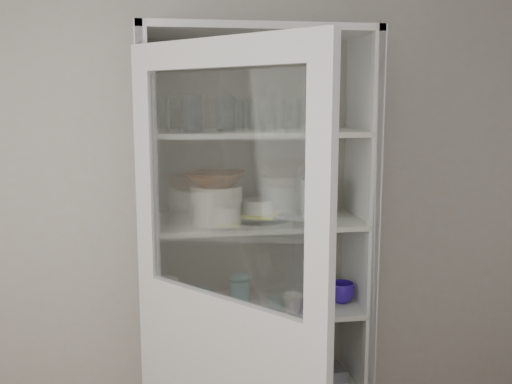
# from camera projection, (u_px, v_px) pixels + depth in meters

# --- Properties ---
(wall_back) EXTENTS (3.60, 0.02, 2.60)m
(wall_back) POSITION_uv_depth(u_px,v_px,m) (208.00, 203.00, 2.76)
(wall_back) COLOR #B4AA9C
(wall_back) RESTS_ON ground
(pantry_cabinet) EXTENTS (1.00, 0.45, 2.10)m
(pantry_cabinet) POSITION_uv_depth(u_px,v_px,m) (254.00, 283.00, 2.69)
(pantry_cabinet) COLOR silver
(pantry_cabinet) RESTS_ON floor
(cupboard_door) EXTENTS (0.63, 0.70, 2.00)m
(cupboard_door) POSITION_uv_depth(u_px,v_px,m) (224.00, 357.00, 2.06)
(cupboard_door) COLOR silver
(cupboard_door) RESTS_ON floor
(tumbler_0) EXTENTS (0.09, 0.09, 0.15)m
(tumbler_0) POSITION_uv_depth(u_px,v_px,m) (194.00, 114.00, 2.34)
(tumbler_0) COLOR silver
(tumbler_0) RESTS_ON shelf_glass
(tumbler_1) EXTENTS (0.08, 0.08, 0.15)m
(tumbler_1) POSITION_uv_depth(u_px,v_px,m) (193.00, 114.00, 2.32)
(tumbler_1) COLOR silver
(tumbler_1) RESTS_ON shelf_glass
(tumbler_2) EXTENTS (0.06, 0.06, 0.12)m
(tumbler_2) POSITION_uv_depth(u_px,v_px,m) (269.00, 117.00, 2.35)
(tumbler_2) COLOR silver
(tumbler_2) RESTS_ON shelf_glass
(tumbler_3) EXTENTS (0.08, 0.08, 0.14)m
(tumbler_3) POSITION_uv_depth(u_px,v_px,m) (227.00, 115.00, 2.37)
(tumbler_3) COLOR silver
(tumbler_3) RESTS_ON shelf_glass
(tumbler_4) EXTENTS (0.08, 0.08, 0.14)m
(tumbler_4) POSITION_uv_depth(u_px,v_px,m) (258.00, 114.00, 2.39)
(tumbler_4) COLOR silver
(tumbler_4) RESTS_ON shelf_glass
(tumbler_5) EXTENTS (0.08, 0.08, 0.12)m
(tumbler_5) POSITION_uv_depth(u_px,v_px,m) (318.00, 117.00, 2.39)
(tumbler_5) COLOR silver
(tumbler_5) RESTS_ON shelf_glass
(tumbler_6) EXTENTS (0.08, 0.08, 0.14)m
(tumbler_6) POSITION_uv_depth(u_px,v_px,m) (327.00, 115.00, 2.40)
(tumbler_6) COLOR silver
(tumbler_6) RESTS_ON shelf_glass
(tumbler_7) EXTENTS (0.07, 0.07, 0.12)m
(tumbler_7) POSITION_uv_depth(u_px,v_px,m) (192.00, 117.00, 2.46)
(tumbler_7) COLOR silver
(tumbler_7) RESTS_ON shelf_glass
(tumbler_8) EXTENTS (0.07, 0.07, 0.14)m
(tumbler_8) POSITION_uv_depth(u_px,v_px,m) (162.00, 115.00, 2.42)
(tumbler_8) COLOR silver
(tumbler_8) RESTS_ON shelf_glass
(tumbler_9) EXTENTS (0.09, 0.09, 0.15)m
(tumbler_9) POSITION_uv_depth(u_px,v_px,m) (224.00, 113.00, 2.45)
(tumbler_9) COLOR silver
(tumbler_9) RESTS_ON shelf_glass
(tumbler_10) EXTENTS (0.09, 0.09, 0.14)m
(tumbler_10) POSITION_uv_depth(u_px,v_px,m) (237.00, 115.00, 2.51)
(tumbler_10) COLOR silver
(tumbler_10) RESTS_ON shelf_glass
(tumbler_11) EXTENTS (0.09, 0.09, 0.14)m
(tumbler_11) POSITION_uv_depth(u_px,v_px,m) (281.00, 114.00, 2.54)
(tumbler_11) COLOR silver
(tumbler_11) RESTS_ON shelf_glass
(goblet_0) EXTENTS (0.08, 0.08, 0.17)m
(goblet_0) POSITION_uv_depth(u_px,v_px,m) (173.00, 111.00, 2.53)
(goblet_0) COLOR silver
(goblet_0) RESTS_ON shelf_glass
(goblet_1) EXTENTS (0.08, 0.08, 0.18)m
(goblet_1) POSITION_uv_depth(u_px,v_px,m) (228.00, 110.00, 2.56)
(goblet_1) COLOR silver
(goblet_1) RESTS_ON shelf_glass
(goblet_2) EXTENTS (0.07, 0.07, 0.15)m
(goblet_2) POSITION_uv_depth(u_px,v_px,m) (248.00, 113.00, 2.59)
(goblet_2) COLOR silver
(goblet_2) RESTS_ON shelf_glass
(goblet_3) EXTENTS (0.07, 0.07, 0.15)m
(goblet_3) POSITION_uv_depth(u_px,v_px,m) (331.00, 112.00, 2.67)
(goblet_3) COLOR silver
(goblet_3) RESTS_ON shelf_glass
(plate_stack_front) EXTENTS (0.21, 0.21, 0.10)m
(plate_stack_front) POSITION_uv_depth(u_px,v_px,m) (217.00, 212.00, 2.48)
(plate_stack_front) COLOR white
(plate_stack_front) RESTS_ON shelf_plates
(plate_stack_back) EXTENTS (0.21, 0.21, 0.06)m
(plate_stack_back) POSITION_uv_depth(u_px,v_px,m) (210.00, 209.00, 2.67)
(plate_stack_back) COLOR white
(plate_stack_back) RESTS_ON shelf_plates
(cream_bowl) EXTENTS (0.28, 0.28, 0.07)m
(cream_bowl) POSITION_uv_depth(u_px,v_px,m) (217.00, 194.00, 2.46)
(cream_bowl) COLOR silver
(cream_bowl) RESTS_ON plate_stack_front
(terracotta_bowl) EXTENTS (0.32, 0.32, 0.06)m
(terracotta_bowl) POSITION_uv_depth(u_px,v_px,m) (216.00, 179.00, 2.45)
(terracotta_bowl) COLOR brown
(terracotta_bowl) RESTS_ON cream_bowl
(glass_platter) EXTENTS (0.35, 0.35, 0.02)m
(glass_platter) POSITION_uv_depth(u_px,v_px,m) (258.00, 217.00, 2.57)
(glass_platter) COLOR silver
(glass_platter) RESTS_ON shelf_plates
(yellow_trivet) EXTENTS (0.23, 0.23, 0.01)m
(yellow_trivet) POSITION_uv_depth(u_px,v_px,m) (258.00, 214.00, 2.57)
(yellow_trivet) COLOR yellow
(yellow_trivet) RESTS_ON glass_platter
(white_ramekin) EXTENTS (0.15, 0.15, 0.06)m
(white_ramekin) POSITION_uv_depth(u_px,v_px,m) (258.00, 206.00, 2.56)
(white_ramekin) COLOR white
(white_ramekin) RESTS_ON yellow_trivet
(grey_bowl_stack) EXTENTS (0.15, 0.15, 0.18)m
(grey_bowl_stack) POSITION_uv_depth(u_px,v_px,m) (317.00, 198.00, 2.59)
(grey_bowl_stack) COLOR silver
(grey_bowl_stack) RESTS_ON shelf_plates
(mug_blue) EXTENTS (0.14, 0.14, 0.09)m
(mug_blue) POSITION_uv_depth(u_px,v_px,m) (342.00, 292.00, 2.65)
(mug_blue) COLOR navy
(mug_blue) RESTS_ON shelf_mugs
(mug_teal) EXTENTS (0.11, 0.11, 0.09)m
(mug_teal) POSITION_uv_depth(u_px,v_px,m) (320.00, 288.00, 2.71)
(mug_teal) COLOR teal
(mug_teal) RESTS_ON shelf_mugs
(mug_white) EXTENTS (0.09, 0.09, 0.08)m
(mug_white) POSITION_uv_depth(u_px,v_px,m) (293.00, 303.00, 2.52)
(mug_white) COLOR white
(mug_white) RESTS_ON shelf_mugs
(teal_jar) EXTENTS (0.10, 0.10, 0.11)m
(teal_jar) POSITION_uv_depth(u_px,v_px,m) (240.00, 288.00, 2.68)
(teal_jar) COLOR teal
(teal_jar) RESTS_ON shelf_mugs
(measuring_cups) EXTENTS (0.10, 0.10, 0.04)m
(measuring_cups) POSITION_uv_depth(u_px,v_px,m) (187.00, 309.00, 2.51)
(measuring_cups) COLOR #B3B3C0
(measuring_cups) RESTS_ON shelf_mugs
(white_canister) EXTENTS (0.12, 0.12, 0.13)m
(white_canister) POSITION_uv_depth(u_px,v_px,m) (166.00, 294.00, 2.57)
(white_canister) COLOR white
(white_canister) RESTS_ON shelf_mugs
(cream_dish) EXTENTS (0.27, 0.27, 0.06)m
(cream_dish) POSITION_uv_depth(u_px,v_px,m) (245.00, 381.00, 2.66)
(cream_dish) COLOR silver
(cream_dish) RESTS_ON shelf_bot
(tin_box) EXTENTS (0.20, 0.15, 0.06)m
(tin_box) POSITION_uv_depth(u_px,v_px,m) (324.00, 373.00, 2.75)
(tin_box) COLOR #9394A6
(tin_box) RESTS_ON shelf_bot
(tumbler_12) EXTENTS (0.07, 0.07, 0.14)m
(tumbler_12) POSITION_uv_depth(u_px,v_px,m) (293.00, 115.00, 2.41)
(tumbler_12) COLOR silver
(tumbler_12) RESTS_ON shelf_glass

